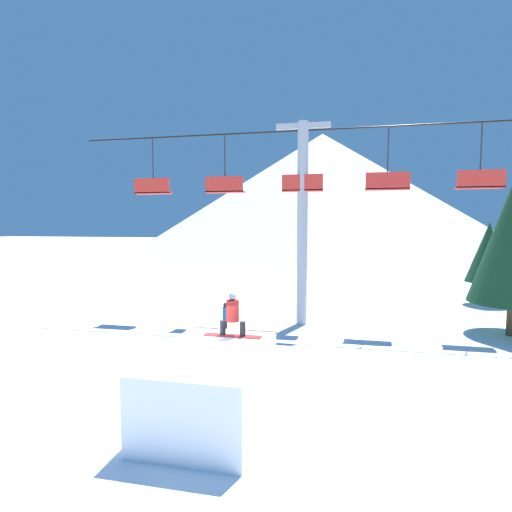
# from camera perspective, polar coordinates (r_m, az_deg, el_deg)

# --- Properties ---
(ground_plane) EXTENTS (220.00, 220.00, 0.00)m
(ground_plane) POSITION_cam_1_polar(r_m,az_deg,el_deg) (10.48, -11.13, -21.50)
(ground_plane) COLOR white
(mountain_ridge) EXTENTS (65.88, 65.88, 20.64)m
(mountain_ridge) POSITION_cam_1_polar(r_m,az_deg,el_deg) (74.42, 9.37, 9.05)
(mountain_ridge) COLOR silver
(mountain_ridge) RESTS_ON ground_plane
(snow_ramp) EXTENTS (2.43, 3.80, 1.67)m
(snow_ramp) POSITION_cam_1_polar(r_m,az_deg,el_deg) (9.84, -6.35, -17.88)
(snow_ramp) COLOR white
(snow_ramp) RESTS_ON ground_plane
(snowboarder) EXTENTS (1.53, 0.33, 1.16)m
(snowboarder) POSITION_cam_1_polar(r_m,az_deg,el_deg) (10.46, -3.36, -8.50)
(snowboarder) COLOR #B22D2D
(snowboarder) RESTS_ON snow_ramp
(chairlift) EXTENTS (21.16, 0.48, 9.08)m
(chairlift) POSITION_cam_1_polar(r_m,az_deg,el_deg) (18.05, 6.64, 7.14)
(chairlift) COLOR #9E9EA3
(chairlift) RESTS_ON ground_plane
(pine_tree_far) EXTENTS (2.34, 2.34, 4.69)m
(pine_tree_far) POSITION_cam_1_polar(r_m,az_deg,el_deg) (25.81, 30.28, 0.45)
(pine_tree_far) COLOR #4C3823
(pine_tree_far) RESTS_ON ground_plane
(distant_skier) EXTENTS (0.24, 0.24, 1.23)m
(distant_skier) POSITION_cam_1_polar(r_m,az_deg,el_deg) (17.30, -4.41, -8.49)
(distant_skier) COLOR black
(distant_skier) RESTS_ON ground_plane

